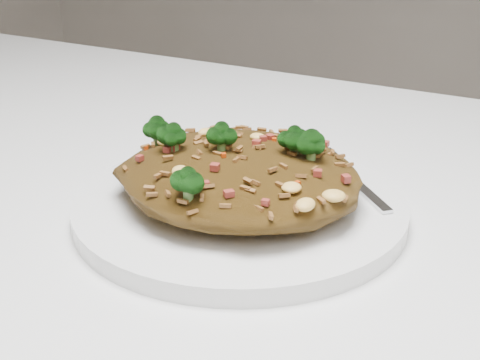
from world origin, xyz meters
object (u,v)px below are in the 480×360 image
fork (346,174)px  plate (240,207)px  dining_table (132,277)px  fried_rice (239,166)px

fork → plate: bearing=-79.4°
dining_table → fried_rice: fried_rice is taller
plate → fork: size_ratio=1.98×
dining_table → plate: bearing=-1.4°
plate → fork: 0.10m
dining_table → fork: (0.17, 0.08, 0.11)m
plate → fork: fork is taller
fried_rice → fork: 0.10m
dining_table → fried_rice: (0.11, -0.00, 0.13)m
fried_rice → fork: bearing=56.0°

